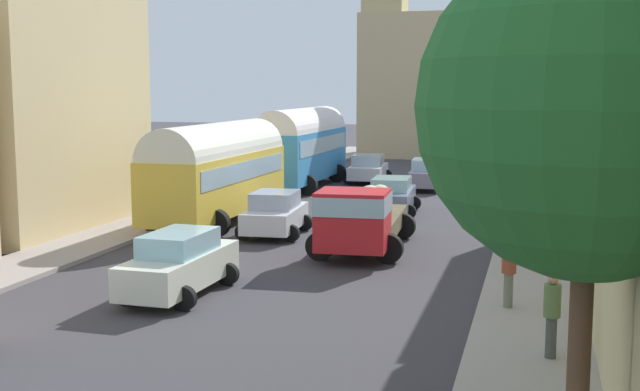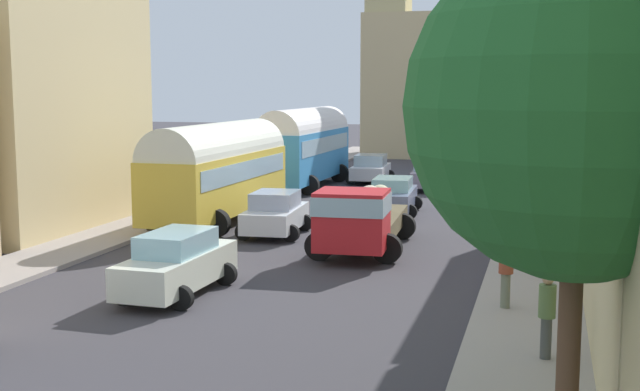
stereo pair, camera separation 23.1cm
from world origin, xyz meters
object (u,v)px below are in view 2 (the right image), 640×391
Objects in this scene: car_2 at (457,156)px; pedestrian_3 at (546,190)px; pedestrian_1 at (506,272)px; car_4 at (275,214)px; car_0 at (393,196)px; pedestrian_0 at (547,313)px; cargo_truck_0 at (361,217)px; pedestrian_2 at (537,229)px; car_1 at (428,174)px; car_5 at (371,169)px; car_3 at (177,263)px; parked_bus_1 at (218,168)px; parked_bus_2 at (305,144)px.

car_2 is 2.09× the size of pedestrian_3.
pedestrian_3 is (0.82, 15.58, 0.06)m from pedestrian_1.
car_2 is 1.04× the size of car_4.
pedestrian_0 is (6.27, -17.75, 0.27)m from car_0.
car_2 is (0.06, 28.20, -0.40)m from cargo_truck_0.
car_0 is at bearing 126.20° from pedestrian_2.
car_5 is at bearing 147.60° from car_1.
car_5 is (-3.78, -9.18, -0.00)m from car_2.
car_3 is (-3.43, -34.58, 0.05)m from car_2.
parked_bus_1 reaches higher than car_5.
parked_bus_2 reaches higher than pedestrian_3.
car_0 is at bearing 93.45° from cargo_truck_0.
parked_bus_1 is 1.33× the size of cargo_truck_0.
car_5 is 13.23m from pedestrian_3.
car_4 reaches higher than car_0.
parked_bus_1 is 4.92× the size of pedestrian_3.
cargo_truck_0 is at bearing -120.30° from pedestrian_3.
car_2 is 38.06m from pedestrian_0.
pedestrian_0 is (9.14, -3.05, 0.22)m from car_3.
parked_bus_2 is at bearing 117.64° from pedestrian_1.
car_5 is at bearing 135.06° from pedestrian_3.
parked_bus_1 is 3.79m from car_4.
pedestrian_0 is (9.40, -11.71, 0.26)m from car_4.
cargo_truck_0 reaches higher than pedestrian_1.
cargo_truck_0 is 16.79m from car_1.
parked_bus_1 is at bearing 161.58° from pedestrian_2.
car_2 is 34.44m from pedestrian_1.
pedestrian_3 is (12.24, -6.22, -1.25)m from parked_bus_2.
car_5 is (-3.51, 2.23, -0.02)m from car_1.
parked_bus_2 reaches higher than cargo_truck_0.
car_4 is at bearing -117.45° from car_0.
pedestrian_3 is (-0.12, 19.10, 0.02)m from pedestrian_0.
parked_bus_1 reaches higher than car_4.
car_1 is 1.10× the size of car_4.
pedestrian_3 is (9.29, 7.39, 0.27)m from car_4.
car_5 is (2.90, 14.82, -1.38)m from parked_bus_1.
parked_bus_1 is at bearing -101.07° from car_5.
pedestrian_1 is at bearing -71.08° from car_5.
car_1 is at bearing 90.69° from cargo_truck_0.
cargo_truck_0 is 1.65× the size of car_0.
car_3 is at bearing -72.94° from parked_bus_1.
car_2 is (0.26, 11.41, -0.02)m from car_1.
pedestrian_3 is at bearing -50.56° from car_1.
car_1 is 2.27× the size of pedestrian_2.
pedestrian_1 is 0.94× the size of pedestrian_3.
pedestrian_0 is 1.04× the size of pedestrian_1.
pedestrian_3 is (5.85, -7.12, 0.27)m from car_1.
cargo_truck_0 is 11.20m from pedestrian_3.
pedestrian_0 reaches higher than pedestrian_1.
parked_bus_2 is 9.84m from car_0.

